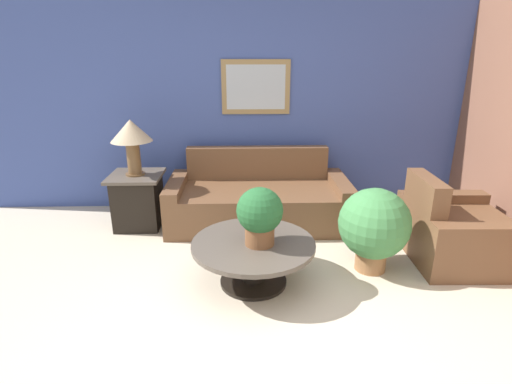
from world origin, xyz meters
TOP-DOWN VIEW (x-y plane):
  - ground_plane at (0.00, 0.00)m, footprint 20.00×20.00m
  - wall_back at (-0.00, 2.67)m, footprint 7.18×0.09m
  - couch_main at (0.01, 2.07)m, footprint 2.09×0.97m
  - armchair at (1.91, 1.13)m, footprint 0.93×1.03m
  - coffee_table at (-0.08, 0.72)m, footprint 1.07×1.07m
  - side_table at (-1.39, 2.00)m, footprint 0.59×0.59m
  - table_lamp at (-1.39, 2.00)m, footprint 0.46×0.46m
  - potted_plant_on_table at (-0.02, 0.69)m, footprint 0.39×0.39m
  - potted_plant_floor at (1.03, 0.93)m, footprint 0.65×0.65m

SIDE VIEW (x-z plane):
  - ground_plane at x=0.00m, z-range 0.00..0.00m
  - couch_main at x=0.01m, z-range -0.15..0.70m
  - armchair at x=1.91m, z-range -0.14..0.70m
  - coffee_table at x=-0.08m, z-range 0.09..0.49m
  - side_table at x=-1.39m, z-range 0.01..0.63m
  - potted_plant_floor at x=1.03m, z-range 0.05..0.85m
  - potted_plant_on_table at x=-0.02m, z-range 0.42..0.93m
  - table_lamp at x=-1.39m, z-range 0.77..1.39m
  - wall_back at x=0.00m, z-range 0.00..2.60m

